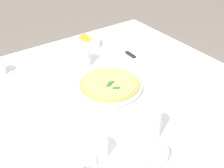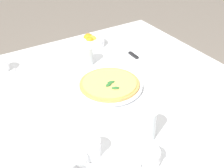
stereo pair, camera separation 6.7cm
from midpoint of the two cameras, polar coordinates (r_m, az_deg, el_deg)
name	(u,v)px [view 2 (the right image)]	position (r m, az deg, el deg)	size (l,w,h in m)	color
dining_table	(114,108)	(1.49, 1.74, -4.58)	(1.20, 1.20, 0.75)	white
pizza_plate	(110,86)	(1.40, 0.90, -0.40)	(0.31, 0.31, 0.02)	white
pizza	(110,84)	(1.39, 0.91, 0.06)	(0.28, 0.28, 0.02)	tan
coffee_cup_far_left	(149,159)	(1.05, 8.79, -13.82)	(0.13, 0.13, 0.06)	white
coffee_cup_far_right	(1,66)	(1.60, -19.09, 3.21)	(0.13, 0.13, 0.07)	white
coffee_cup_back_corner	(90,149)	(1.07, -2.34, -12.25)	(0.13, 0.13, 0.07)	white
water_glass_near_right	(86,57)	(1.58, -3.71, 5.17)	(0.08, 0.08, 0.10)	white
water_glass_near_left	(146,126)	(1.13, 8.18, -7.97)	(0.07, 0.07, 0.12)	white
napkin_folded	(129,54)	(1.68, 4.29, 5.64)	(0.24, 0.16, 0.02)	white
dinner_knife	(128,52)	(1.67, 4.26, 6.10)	(0.20, 0.02, 0.01)	silver
citrus_bowl	(91,41)	(1.78, -2.89, 8.07)	(0.15, 0.15, 0.07)	white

